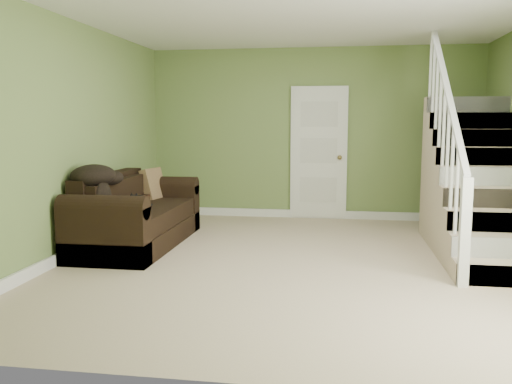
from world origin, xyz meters
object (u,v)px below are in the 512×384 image
(cat, at_px, (139,202))
(banana, at_px, (132,212))
(sofa, at_px, (135,218))
(side_table, at_px, (133,214))

(cat, xyz_separation_m, banana, (0.05, -0.34, -0.06))
(sofa, height_order, banana, sofa)
(sofa, bearing_deg, cat, -53.82)
(sofa, bearing_deg, banana, -70.74)
(sofa, xyz_separation_m, cat, (0.13, -0.18, 0.22))
(side_table, height_order, cat, side_table)
(cat, bearing_deg, side_table, 120.31)
(sofa, relative_size, banana, 13.11)
(side_table, bearing_deg, cat, -63.22)
(cat, height_order, banana, cat)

